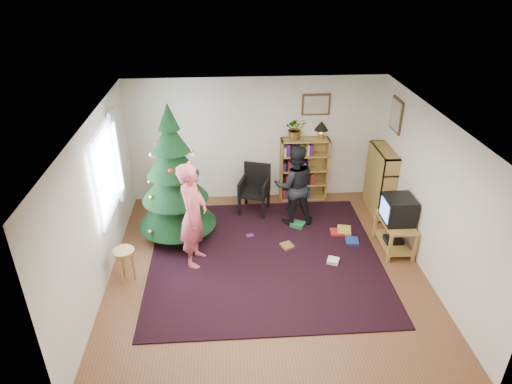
{
  "coord_description": "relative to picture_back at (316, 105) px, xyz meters",
  "views": [
    {
      "loc": [
        -0.58,
        -5.92,
        4.57
      ],
      "look_at": [
        -0.13,
        0.59,
        1.1
      ],
      "focal_mm": 32.0,
      "sensor_mm": 36.0,
      "label": 1
    }
  ],
  "objects": [
    {
      "name": "crt_tv",
      "position": [
        1.07,
        -2.05,
        -1.18
      ],
      "size": [
        0.47,
        0.51,
        0.44
      ],
      "color": "black",
      "rests_on": "tv_stand"
    },
    {
      "name": "person_by_chair",
      "position": [
        -0.52,
        -1.07,
        -1.18
      ],
      "size": [
        0.78,
        0.62,
        1.55
      ],
      "primitive_type": "imported",
      "rotation": [
        0.0,
        0.0,
        3.19
      ],
      "color": "black",
      "rests_on": "rug"
    },
    {
      "name": "window_pane",
      "position": [
        -3.62,
        -1.88,
        -0.45
      ],
      "size": [
        0.04,
        1.2,
        1.4
      ],
      "primitive_type": "cube",
      "color": "silver",
      "rests_on": "wall_left"
    },
    {
      "name": "picture_back",
      "position": [
        0.0,
        0.0,
        0.0
      ],
      "size": [
        0.55,
        0.03,
        0.42
      ],
      "color": "#4C3319",
      "rests_on": "wall_back"
    },
    {
      "name": "wall_right",
      "position": [
        1.35,
        -2.48,
        -0.7
      ],
      "size": [
        0.02,
        5.0,
        2.5
      ],
      "primitive_type": "cube",
      "color": "silver",
      "rests_on": "floor"
    },
    {
      "name": "potted_plant",
      "position": [
        -0.4,
        -0.14,
        -0.43
      ],
      "size": [
        0.42,
        0.37,
        0.45
      ],
      "primitive_type": "imported",
      "rotation": [
        0.0,
        0.0,
        -0.04
      ],
      "color": "gray",
      "rests_on": "bookshelf_back"
    },
    {
      "name": "stool",
      "position": [
        -3.35,
        -2.6,
        -1.52
      ],
      "size": [
        0.33,
        0.33,
        0.56
      ],
      "color": "#A27B3A",
      "rests_on": "floor"
    },
    {
      "name": "curtain",
      "position": [
        -3.58,
        -1.18,
        -0.45
      ],
      "size": [
        0.06,
        0.35,
        1.6
      ],
      "primitive_type": "cube",
      "color": "silver",
      "rests_on": "wall_left"
    },
    {
      "name": "armchair",
      "position": [
        -1.23,
        -0.55,
        -1.44
      ],
      "size": [
        0.66,
        0.67,
        0.96
      ],
      "rotation": [
        0.0,
        0.0,
        -0.32
      ],
      "color": "black",
      "rests_on": "rug"
    },
    {
      "name": "ceiling",
      "position": [
        -1.15,
        -2.48,
        0.55
      ],
      "size": [
        5.0,
        5.0,
        0.0
      ],
      "primitive_type": "plane",
      "rotation": [
        3.14,
        0.0,
        0.0
      ],
      "color": "white",
      "rests_on": "wall_back"
    },
    {
      "name": "person_standing",
      "position": [
        -2.29,
        -2.2,
        -1.06
      ],
      "size": [
        0.55,
        0.72,
        1.77
      ],
      "primitive_type": "imported",
      "rotation": [
        0.0,
        0.0,
        1.36
      ],
      "color": "#C64F58",
      "rests_on": "rug"
    },
    {
      "name": "rug",
      "position": [
        -1.15,
        -2.17,
        -1.94
      ],
      "size": [
        3.8,
        3.6,
        0.02
      ],
      "primitive_type": "cube",
      "color": "black",
      "rests_on": "floor"
    },
    {
      "name": "wall_left",
      "position": [
        -3.65,
        -2.48,
        -0.7
      ],
      "size": [
        0.02,
        5.0,
        2.5
      ],
      "primitive_type": "cube",
      "color": "silver",
      "rests_on": "floor"
    },
    {
      "name": "bookshelf_back",
      "position": [
        -0.2,
        -0.14,
        -1.29
      ],
      "size": [
        0.95,
        0.3,
        1.3
      ],
      "color": "#A27B3A",
      "rests_on": "floor"
    },
    {
      "name": "floor_clutter",
      "position": [
        -0.23,
        -1.72,
        -1.91
      ],
      "size": [
        1.98,
        1.35,
        0.08
      ],
      "color": "#A51E19",
      "rests_on": "rug"
    },
    {
      "name": "picture_right",
      "position": [
        1.33,
        -0.73,
        0.0
      ],
      "size": [
        0.03,
        0.5,
        0.6
      ],
      "color": "#4C3319",
      "rests_on": "wall_right"
    },
    {
      "name": "wall_front",
      "position": [
        -1.15,
        -4.97,
        -0.7
      ],
      "size": [
        5.0,
        0.02,
        2.5
      ],
      "primitive_type": "cube",
      "color": "silver",
      "rests_on": "floor"
    },
    {
      "name": "tv_stand",
      "position": [
        1.07,
        -2.05,
        -1.63
      ],
      "size": [
        0.47,
        0.85,
        0.55
      ],
      "color": "#A27B3A",
      "rests_on": "floor"
    },
    {
      "name": "floor",
      "position": [
        -1.15,
        -2.48,
        -1.95
      ],
      "size": [
        5.0,
        5.0,
        0.0
      ],
      "primitive_type": "plane",
      "color": "brown",
      "rests_on": "ground"
    },
    {
      "name": "wall_back",
      "position": [
        -1.15,
        0.02,
        -0.7
      ],
      "size": [
        5.0,
        0.02,
        2.5
      ],
      "primitive_type": "cube",
      "color": "silver",
      "rests_on": "floor"
    },
    {
      "name": "table_lamp",
      "position": [
        0.1,
        -0.14,
        -0.41
      ],
      "size": [
        0.27,
        0.27,
        0.36
      ],
      "color": "#A57F33",
      "rests_on": "bookshelf_back"
    },
    {
      "name": "christmas_tree",
      "position": [
        -2.65,
        -1.4,
        -0.92
      ],
      "size": [
        1.36,
        1.36,
        2.47
      ],
      "rotation": [
        0.0,
        0.0,
        -0.04
      ],
      "color": "#3F2816",
      "rests_on": "rug"
    },
    {
      "name": "bookshelf_right",
      "position": [
        1.19,
        -0.75,
        -1.29
      ],
      "size": [
        0.3,
        0.95,
        1.3
      ],
      "rotation": [
        0.0,
        0.0,
        1.57
      ],
      "color": "#A27B3A",
      "rests_on": "floor"
    }
  ]
}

